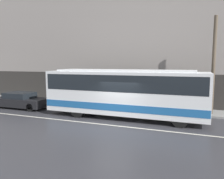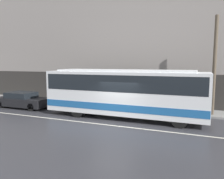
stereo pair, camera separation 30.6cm
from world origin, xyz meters
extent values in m
plane|color=#333338|center=(0.00, 0.00, 0.00)|extent=(60.00, 60.00, 0.00)
cube|color=gray|center=(0.00, 5.18, 0.06)|extent=(60.00, 2.37, 0.13)
cube|color=gray|center=(0.00, 6.52, 5.73)|extent=(60.00, 0.30, 11.46)
cube|color=#2D2B28|center=(0.00, 6.35, 1.40)|extent=(60.00, 0.06, 2.80)
cube|color=beige|center=(0.00, 0.00, 0.00)|extent=(54.00, 0.14, 0.01)
cube|color=white|center=(-0.10, 2.13, 1.73)|extent=(10.65, 2.57, 2.75)
cube|color=#1E5999|center=(-0.10, 2.13, 0.90)|extent=(10.60, 2.60, 0.45)
cube|color=black|center=(-0.10, 2.13, 2.40)|extent=(10.33, 2.59, 1.05)
cube|color=orange|center=(5.18, 2.13, 2.91)|extent=(0.12, 1.93, 0.28)
cube|color=white|center=(-0.10, 2.13, 3.16)|extent=(9.05, 2.19, 0.12)
cylinder|color=black|center=(3.63, 1.00, 0.48)|extent=(0.96, 0.28, 0.96)
cylinder|color=black|center=(3.63, 3.26, 0.48)|extent=(0.96, 0.28, 0.96)
cylinder|color=black|center=(-3.02, 1.00, 0.48)|extent=(0.96, 0.28, 0.96)
cylinder|color=black|center=(-3.02, 3.26, 0.48)|extent=(0.96, 0.28, 0.96)
cube|color=black|center=(-8.97, 2.13, 0.50)|extent=(4.58, 1.83, 0.66)
cube|color=black|center=(-9.08, 2.13, 1.05)|extent=(2.20, 1.65, 0.45)
cylinder|color=black|center=(-7.32, 1.32, 0.31)|extent=(0.61, 0.20, 0.61)
cylinder|color=black|center=(-7.32, 2.95, 0.31)|extent=(0.61, 0.20, 0.61)
cylinder|color=black|center=(-10.61, 1.32, 0.31)|extent=(0.61, 0.20, 0.61)
cylinder|color=black|center=(-10.61, 2.95, 0.31)|extent=(0.61, 0.20, 0.61)
cylinder|color=brown|center=(5.46, 4.73, 3.47)|extent=(0.24, 0.24, 6.69)
camera|label=1|loc=(4.32, -11.70, 3.63)|focal=35.00mm
camera|label=2|loc=(4.61, -11.59, 3.63)|focal=35.00mm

